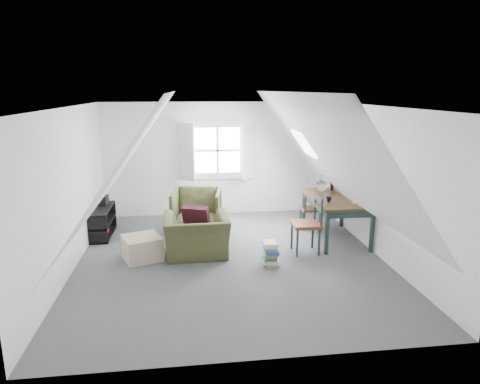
{
  "coord_description": "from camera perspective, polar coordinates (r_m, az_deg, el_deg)",
  "views": [
    {
      "loc": [
        -0.7,
        -6.63,
        2.77
      ],
      "look_at": [
        0.23,
        0.6,
        1.01
      ],
      "focal_mm": 32.0,
      "sensor_mm": 36.0,
      "label": 1
    }
  ],
  "objects": [
    {
      "name": "armchair_near",
      "position": [
        7.43,
        -5.72,
        -8.37
      ],
      "size": [
        1.1,
        0.96,
        0.7
      ],
      "primitive_type": "imported",
      "rotation": [
        0.0,
        0.0,
        3.16
      ],
      "color": "#3E4123",
      "rests_on": "floor"
    },
    {
      "name": "dormer_window",
      "position": [
        9.43,
        -3.0,
        5.53
      ],
      "size": [
        1.71,
        0.35,
        1.3
      ],
      "color": "white",
      "rests_on": "wall_back"
    },
    {
      "name": "electronics_box",
      "position": [
        8.83,
        -17.77,
        -1.08
      ],
      "size": [
        0.19,
        0.25,
        0.19
      ],
      "primitive_type": "cube",
      "rotation": [
        0.0,
        0.0,
        -0.1
      ],
      "color": "black",
      "rests_on": "media_shelf"
    },
    {
      "name": "slope_right",
      "position": [
        7.07,
        11.35,
        5.25
      ],
      "size": [
        3.19,
        5.5,
        4.48
      ],
      "primitive_type": "plane",
      "rotation": [
        0.0,
        -2.19,
        0.0
      ],
      "color": "white",
      "rests_on": "wall_right"
    },
    {
      "name": "wall_back",
      "position": [
        9.53,
        -3.02,
        4.4
      ],
      "size": [
        5.0,
        0.0,
        5.0
      ],
      "primitive_type": "plane",
      "rotation": [
        1.57,
        0.0,
        0.0
      ],
      "color": "white",
      "rests_on": "ground"
    },
    {
      "name": "ottoman",
      "position": [
        7.36,
        -12.91,
        -7.25
      ],
      "size": [
        0.75,
        0.75,
        0.39
      ],
      "primitive_type": "cube",
      "rotation": [
        0.0,
        0.0,
        0.36
      ],
      "color": "#BAA68C",
      "rests_on": "floor"
    },
    {
      "name": "dining_chair_near",
      "position": [
        7.45,
        9.06,
        -4.14
      ],
      "size": [
        0.47,
        0.47,
        1.0
      ],
      "rotation": [
        0.0,
        0.0,
        -1.94
      ],
      "color": "#5F2C13",
      "rests_on": "floor"
    },
    {
      "name": "ceiling",
      "position": [
        6.68,
        -1.32,
        11.28
      ],
      "size": [
        5.5,
        5.5,
        0.0
      ],
      "primitive_type": "plane",
      "rotation": [
        3.14,
        0.0,
        0.0
      ],
      "color": "white",
      "rests_on": "wall_back"
    },
    {
      "name": "dining_table",
      "position": [
        8.14,
        12.68,
        -1.42
      ],
      "size": [
        0.98,
        1.63,
        0.81
      ],
      "rotation": [
        0.0,
        0.0,
        0.06
      ],
      "color": "#33200F",
      "rests_on": "floor"
    },
    {
      "name": "slope_left",
      "position": [
        6.76,
        -14.51,
        4.71
      ],
      "size": [
        3.19,
        5.5,
        4.48
      ],
      "primitive_type": "plane",
      "rotation": [
        0.0,
        2.19,
        0.0
      ],
      "color": "white",
      "rests_on": "wall_left"
    },
    {
      "name": "paper_box",
      "position": [
        7.78,
        15.23,
        -1.31
      ],
      "size": [
        0.13,
        0.1,
        0.04
      ],
      "primitive_type": "cube",
      "rotation": [
        0.0,
        0.0,
        0.17
      ],
      "color": "white",
      "rests_on": "dining_table"
    },
    {
      "name": "wall_front",
      "position": [
        4.23,
        2.72,
        -7.47
      ],
      "size": [
        5.0,
        0.0,
        5.0
      ],
      "primitive_type": "plane",
      "rotation": [
        -1.57,
        0.0,
        0.0
      ],
      "color": "white",
      "rests_on": "ground"
    },
    {
      "name": "floor",
      "position": [
        7.22,
        -1.21,
        -8.95
      ],
      "size": [
        5.5,
        5.5,
        0.0
      ],
      "primitive_type": "plane",
      "color": "#4D4E52",
      "rests_on": "ground"
    },
    {
      "name": "wall_left",
      "position": [
        7.04,
        -21.95,
        0.13
      ],
      "size": [
        0.0,
        5.5,
        5.5
      ],
      "primitive_type": "plane",
      "rotation": [
        1.57,
        0.0,
        1.57
      ],
      "color": "white",
      "rests_on": "ground"
    },
    {
      "name": "armchair_far",
      "position": [
        8.59,
        -5.71,
        -5.28
      ],
      "size": [
        1.05,
        1.07,
        0.86
      ],
      "primitive_type": "imported",
      "rotation": [
        0.0,
        0.0,
        -0.15
      ],
      "color": "#3E4123",
      "rests_on": "floor"
    },
    {
      "name": "throw_pillow",
      "position": [
        7.36,
        -5.87,
        -3.48
      ],
      "size": [
        0.51,
        0.39,
        0.46
      ],
      "primitive_type": "cube",
      "rotation": [
        0.31,
        0.0,
        -0.35
      ],
      "color": "#350E1A",
      "rests_on": "armchair_near"
    },
    {
      "name": "media_shelf",
      "position": [
        8.66,
        -17.92,
        -4.0
      ],
      "size": [
        0.36,
        1.08,
        0.55
      ],
      "rotation": [
        0.0,
        0.0,
        0.06
      ],
      "color": "black",
      "rests_on": "floor"
    },
    {
      "name": "skylight",
      "position": [
        8.31,
        8.5,
        6.37
      ],
      "size": [
        0.35,
        0.75,
        0.47
      ],
      "primitive_type": "cube",
      "rotation": [
        0.0,
        0.95,
        0.0
      ],
      "color": "white",
      "rests_on": "slope_right"
    },
    {
      "name": "dining_chair_far",
      "position": [
        8.72,
        9.42,
        -2.2
      ],
      "size": [
        0.38,
        0.38,
        0.82
      ],
      "rotation": [
        0.0,
        0.0,
        3.1
      ],
      "color": "#5F2C13",
      "rests_on": "floor"
    },
    {
      "name": "demijohn",
      "position": [
        8.45,
        10.78,
        0.87
      ],
      "size": [
        0.22,
        0.22,
        0.32
      ],
      "rotation": [
        0.0,
        0.0,
        -0.13
      ],
      "color": "silver",
      "rests_on": "dining_table"
    },
    {
      "name": "wall_right",
      "position": [
        7.52,
        18.05,
        1.26
      ],
      "size": [
        0.0,
        5.5,
        5.5
      ],
      "primitive_type": "plane",
      "rotation": [
        1.57,
        0.0,
        -1.57
      ],
      "color": "white",
      "rests_on": "ground"
    },
    {
      "name": "cup",
      "position": [
        7.76,
        11.73,
        -1.29
      ],
      "size": [
        0.12,
        0.12,
        0.09
      ],
      "primitive_type": "imported",
      "rotation": [
        0.0,
        0.0,
        0.34
      ],
      "color": "black",
      "rests_on": "dining_table"
    },
    {
      "name": "magazine_stack",
      "position": [
        6.97,
        4.12,
        -8.17
      ],
      "size": [
        0.28,
        0.34,
        0.38
      ],
      "rotation": [
        0.0,
        0.0,
        -0.21
      ],
      "color": "#B29933",
      "rests_on": "floor"
    },
    {
      "name": "vase_twigs",
      "position": [
        8.62,
        12.16,
        1.04
      ],
      "size": [
        0.07,
        0.08,
        0.57
      ],
      "rotation": [
        0.0,
        0.0,
        0.19
      ],
      "color": "black",
      "rests_on": "dining_table"
    }
  ]
}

